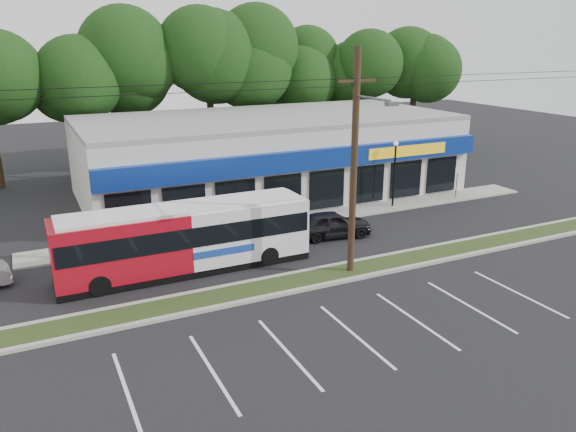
# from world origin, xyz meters

# --- Properties ---
(ground) EXTENTS (120.00, 120.00, 0.00)m
(ground) POSITION_xyz_m (0.00, 0.00, 0.00)
(ground) COLOR black
(ground) RESTS_ON ground
(grass_strip) EXTENTS (40.00, 1.60, 0.12)m
(grass_strip) POSITION_xyz_m (0.00, 1.00, 0.06)
(grass_strip) COLOR #233214
(grass_strip) RESTS_ON ground
(curb_south) EXTENTS (40.00, 0.25, 0.14)m
(curb_south) POSITION_xyz_m (0.00, 0.15, 0.07)
(curb_south) COLOR #9E9E93
(curb_south) RESTS_ON ground
(curb_north) EXTENTS (40.00, 0.25, 0.14)m
(curb_north) POSITION_xyz_m (0.00, 1.85, 0.07)
(curb_north) COLOR #9E9E93
(curb_north) RESTS_ON ground
(sidewalk) EXTENTS (32.00, 2.20, 0.10)m
(sidewalk) POSITION_xyz_m (5.00, 9.00, 0.05)
(sidewalk) COLOR #9E9E93
(sidewalk) RESTS_ON ground
(strip_mall) EXTENTS (25.00, 12.55, 5.30)m
(strip_mall) POSITION_xyz_m (5.50, 15.91, 2.65)
(strip_mall) COLOR beige
(strip_mall) RESTS_ON ground
(utility_pole) EXTENTS (50.00, 2.77, 10.00)m
(utility_pole) POSITION_xyz_m (2.83, 0.93, 5.41)
(utility_pole) COLOR black
(utility_pole) RESTS_ON ground
(lamp_post) EXTENTS (0.30, 0.30, 4.25)m
(lamp_post) POSITION_xyz_m (11.00, 8.80, 2.67)
(lamp_post) COLOR black
(lamp_post) RESTS_ON ground
(sign_post) EXTENTS (0.45, 0.10, 2.23)m
(sign_post) POSITION_xyz_m (16.00, 8.57, 1.56)
(sign_post) COLOR #59595E
(sign_post) RESTS_ON ground
(tree_line) EXTENTS (46.76, 6.76, 11.83)m
(tree_line) POSITION_xyz_m (4.00, 26.00, 8.42)
(tree_line) COLOR black
(tree_line) RESTS_ON ground
(metrobus) EXTENTS (11.56, 2.46, 3.11)m
(metrobus) POSITION_xyz_m (-3.68, 4.50, 1.64)
(metrobus) COLOR #A20C1A
(metrobus) RESTS_ON ground
(car_dark) EXTENTS (4.47, 2.33, 1.45)m
(car_dark) POSITION_xyz_m (4.66, 5.58, 0.73)
(car_dark) COLOR black
(car_dark) RESTS_ON ground
(pedestrian_a) EXTENTS (0.83, 0.75, 1.90)m
(pedestrian_a) POSITION_xyz_m (2.13, 7.52, 0.95)
(pedestrian_a) COLOR beige
(pedestrian_a) RESTS_ON ground
(pedestrian_b) EXTENTS (0.91, 0.75, 1.74)m
(pedestrian_b) POSITION_xyz_m (2.65, 6.39, 0.87)
(pedestrian_b) COLOR beige
(pedestrian_b) RESTS_ON ground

